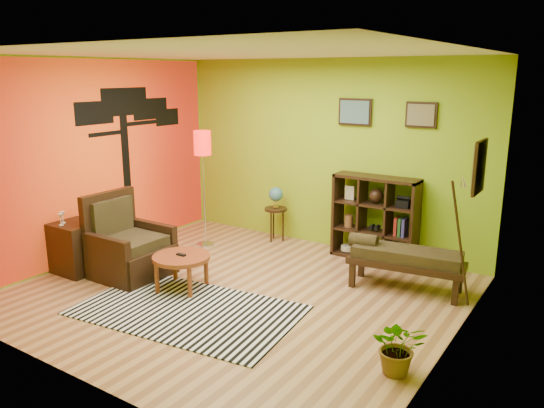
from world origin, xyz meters
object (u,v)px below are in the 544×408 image
Objects in this scene: bench at (403,257)px; potted_plant at (398,352)px; armchair at (128,250)px; side_cabinet at (77,247)px; cube_shelf at (376,219)px; coffee_table at (181,260)px; globe_table at (276,200)px; floor_lamp at (203,153)px.

bench is 2.78× the size of potted_plant.
armchair is 0.71m from side_cabinet.
side_cabinet is at bearing -154.57° from bench.
cube_shelf is at bearing 40.30° from side_cabinet.
bench reaches higher than potted_plant.
side_cabinet is 4.46m from potted_plant.
coffee_table is 2.70m from bench.
bench is (3.19, 1.51, 0.08)m from armchair.
globe_table is at bearing 161.86° from bench.
armchair is (-0.93, -0.02, -0.05)m from coffee_table.
potted_plant is (3.76, -1.80, -1.23)m from floor_lamp.
potted_plant is (3.82, -0.33, -0.12)m from armchair.
coffee_table is 2.27m from globe_table.
bench is at bearing -18.14° from globe_table.
floor_lamp is at bearing -133.81° from globe_table.
armchair reaches higher than bench.
armchair is at bearing 26.09° from side_cabinet.
bench is at bearing 25.43° from side_cabinet.
coffee_table is at bearing 172.98° from potted_plant.
potted_plant is at bearing -70.90° from bench.
coffee_table is 0.40× the size of floor_lamp.
side_cabinet is 0.69× the size of bench.
side_cabinet reaches higher than globe_table.
coffee_table is at bearing 1.48° from armchair.
coffee_table is 2.92m from potted_plant.
floor_lamp is at bearing -179.37° from bench.
coffee_table is 0.65× the size of armchair.
cube_shelf is (1.55, 2.30, 0.23)m from coffee_table.
floor_lamp is at bearing -160.43° from cube_shelf.
potted_plant is at bearing -4.97° from armchair.
bench is at bearing 33.27° from coffee_table.
coffee_table is 0.81× the size of globe_table.
armchair is 1.25× the size of globe_table.
coffee_table is 0.58× the size of cube_shelf.
side_cabinet is 2.99m from globe_table.
cube_shelf is 2.33× the size of potted_plant.
bench is (2.35, -0.77, -0.25)m from globe_table.
coffee_table reaches higher than potted_plant.
potted_plant is (4.46, -0.02, -0.14)m from side_cabinet.
globe_table is (0.84, 2.28, 0.33)m from armchair.
side_cabinet is 0.56× the size of floor_lamp.
armchair reaches higher than potted_plant.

